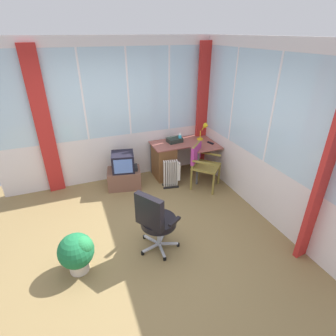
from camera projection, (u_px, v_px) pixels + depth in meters
name	position (u px, v px, depth m)	size (l,w,h in m)	color
ground	(141.00, 240.00, 4.02)	(5.18, 5.04, 0.06)	olive
north_window_panel	(108.00, 115.00, 5.06)	(4.18, 0.07, 2.75)	silver
east_window_panel	(270.00, 136.00, 4.06)	(0.07, 4.04, 2.75)	silver
curtain_north_left	(44.00, 125.00, 4.65)	(0.28, 0.07, 2.65)	red
curtain_corner	(203.00, 109.00, 5.62)	(0.28, 0.07, 2.65)	red
curtain_east_far	(327.00, 171.00, 3.14)	(0.28, 0.07, 2.65)	red
desk	(167.00, 159.00, 5.56)	(1.29, 0.90, 0.74)	#985147
desk_lamp	(205.00, 129.00, 5.52)	(0.23, 0.20, 0.38)	yellow
tv_remote	(210.00, 143.00, 5.46)	(0.04, 0.15, 0.02)	black
spray_bottle	(180.00, 137.00, 5.48)	(0.06, 0.06, 0.22)	#34BADB
paper_tray	(174.00, 140.00, 5.51)	(0.30, 0.23, 0.09)	#242D27
wooden_armchair	(201.00, 160.00, 5.13)	(0.68, 0.68, 0.89)	olive
office_chair	(155.00, 219.00, 3.57)	(0.59, 0.62, 0.97)	#B7B7BF
tv_on_stand	(124.00, 172.00, 5.21)	(0.72, 0.56, 0.74)	brown
space_heater	(172.00, 174.00, 5.23)	(0.36, 0.22, 0.57)	silver
potted_plant	(77.00, 251.00, 3.34)	(0.46, 0.46, 0.56)	beige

